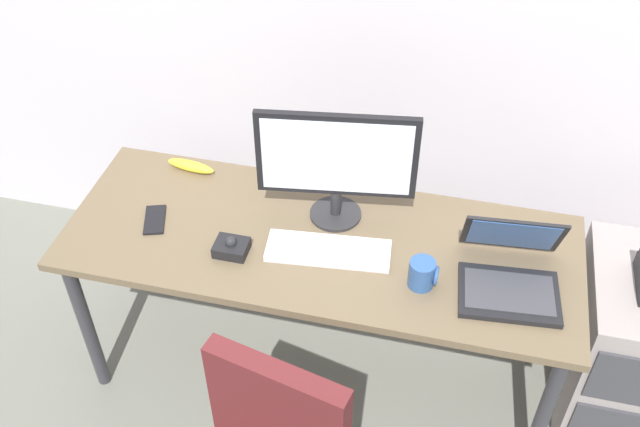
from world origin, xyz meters
The scene contains 10 objects.
ground_plane centered at (0.00, 0.00, 0.00)m, with size 8.00×8.00×0.00m, color #64665C.
desk centered at (0.00, 0.00, 0.63)m, with size 1.74×0.65×0.70m.
file_cabinet centered at (1.12, 0.09, 0.33)m, with size 0.42×0.53×0.67m.
monitor_main centered at (0.02, 0.13, 0.94)m, with size 0.53×0.18×0.42m.
keyboard centered at (0.04, -0.05, 0.72)m, with size 0.42×0.18×0.03m.
laptop centered at (0.62, -0.05, 0.75)m, with size 0.34×0.35×0.22m.
trackball_mouse centered at (-0.27, -0.12, 0.73)m, with size 0.11×0.09×0.07m.
coffee_mug centered at (0.36, -0.12, 0.75)m, with size 0.09×0.08×0.10m.
cell_phone centered at (-0.58, -0.04, 0.71)m, with size 0.07×0.14×0.01m, color black.
banana centered at (-0.56, 0.25, 0.72)m, with size 0.19×0.04×0.04m, color yellow.
Camera 1 is at (0.41, -1.70, 2.42)m, focal length 40.79 mm.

